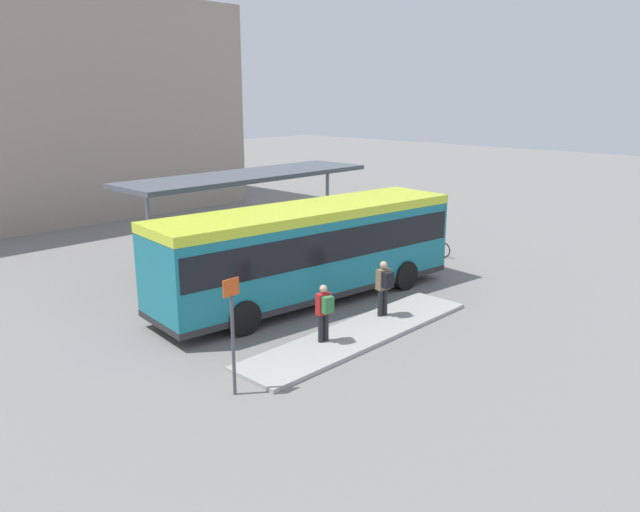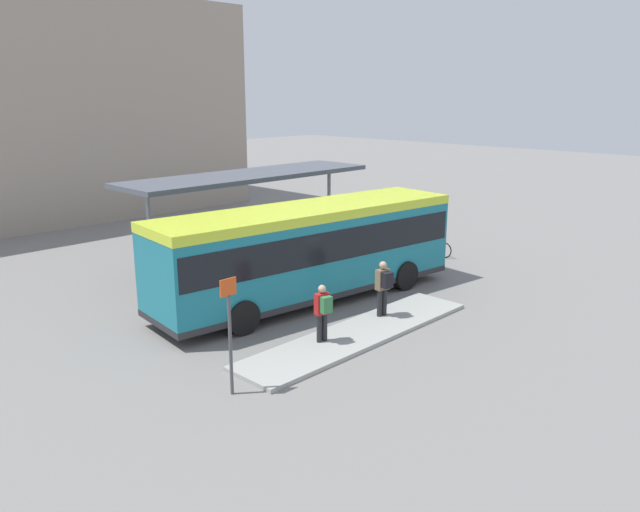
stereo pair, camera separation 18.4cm
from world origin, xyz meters
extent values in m
plane|color=slate|center=(0.00, 0.00, 0.00)|extent=(120.00, 120.00, 0.00)
cube|color=#9E9E99|center=(-1.23, -3.29, 0.06)|extent=(8.34, 1.80, 0.12)
cube|color=#197284|center=(0.00, 0.00, 1.77)|extent=(11.10, 3.82, 2.84)
cube|color=#C6DB33|center=(0.00, 0.00, 3.04)|extent=(11.13, 3.85, 0.30)
cube|color=black|center=(0.00, 0.00, 2.11)|extent=(10.89, 3.83, 0.99)
cube|color=black|center=(5.38, -0.63, 2.11)|extent=(0.36, 2.36, 1.09)
cube|color=#28282B|center=(0.00, 0.00, 0.45)|extent=(11.12, 3.83, 0.20)
cylinder|color=black|center=(3.49, 0.84, 0.52)|extent=(1.06, 0.40, 1.04)
cylinder|color=black|center=(3.21, -1.62, 0.52)|extent=(1.06, 0.40, 1.04)
cylinder|color=black|center=(-3.21, 1.62, 0.52)|extent=(1.06, 0.40, 1.04)
cylinder|color=black|center=(-3.49, -0.84, 0.52)|extent=(1.06, 0.40, 1.04)
cylinder|color=#232328|center=(0.19, -2.89, 0.54)|extent=(0.16, 0.16, 0.84)
cylinder|color=#232328|center=(0.38, -2.92, 0.54)|extent=(0.16, 0.16, 0.84)
cube|color=#7A664C|center=(0.29, -2.91, 1.28)|extent=(0.45, 0.30, 0.63)
cube|color=black|center=(0.25, -3.12, 1.31)|extent=(0.35, 0.26, 0.48)
sphere|color=tan|center=(0.29, -2.91, 1.73)|extent=(0.23, 0.23, 0.23)
cylinder|color=#232328|center=(-2.56, -3.00, 0.52)|extent=(0.15, 0.15, 0.79)
cylinder|color=#232328|center=(-2.38, -3.03, 0.52)|extent=(0.15, 0.15, 0.79)
cube|color=#B21E1E|center=(-2.47, -3.01, 1.21)|extent=(0.43, 0.29, 0.60)
cube|color=#337542|center=(-2.51, -3.21, 1.24)|extent=(0.33, 0.25, 0.45)
sphere|color=tan|center=(-2.47, -3.01, 1.64)|extent=(0.21, 0.21, 0.21)
torus|color=black|center=(7.93, -0.16, 0.33)|extent=(0.07, 0.67, 0.67)
torus|color=black|center=(7.90, 0.75, 0.33)|extent=(0.07, 0.67, 0.67)
cylinder|color=black|center=(7.91, 0.30, 0.55)|extent=(0.06, 0.71, 0.04)
cylinder|color=black|center=(7.91, 0.46, 0.50)|extent=(0.04, 0.04, 0.33)
cube|color=black|center=(7.91, 0.46, 0.66)|extent=(0.08, 0.18, 0.04)
cylinder|color=black|center=(7.93, -0.07, 0.63)|extent=(0.48, 0.05, 0.03)
torus|color=black|center=(7.92, 0.74, 0.33)|extent=(0.10, 0.68, 0.68)
torus|color=black|center=(7.84, 1.65, 0.33)|extent=(0.10, 0.68, 0.68)
cylinder|color=#287F3D|center=(7.88, 1.19, 0.55)|extent=(0.10, 0.71, 0.04)
cylinder|color=#287F3D|center=(7.86, 1.36, 0.50)|extent=(0.04, 0.04, 0.33)
cube|color=black|center=(7.86, 1.36, 0.66)|extent=(0.09, 0.19, 0.04)
cylinder|color=#287F3D|center=(7.91, 0.83, 0.63)|extent=(0.48, 0.07, 0.03)
torus|color=black|center=(7.63, 2.58, 0.36)|extent=(0.05, 0.72, 0.72)
torus|color=black|center=(7.63, 1.60, 0.36)|extent=(0.05, 0.72, 0.72)
cylinder|color=gold|center=(7.63, 2.09, 0.59)|extent=(0.04, 0.76, 0.04)
cylinder|color=gold|center=(7.63, 1.91, 0.53)|extent=(0.04, 0.04, 0.35)
cube|color=black|center=(7.63, 1.91, 0.71)|extent=(0.07, 0.18, 0.04)
cylinder|color=gold|center=(7.63, 2.48, 0.68)|extent=(0.48, 0.03, 0.03)
cube|color=#4C515B|center=(1.91, 5.27, 3.55)|extent=(10.92, 2.93, 0.18)
cylinder|color=gray|center=(-2.73, 5.27, 1.73)|extent=(0.16, 0.16, 3.46)
cylinder|color=gray|center=(6.55, 5.27, 1.73)|extent=(0.16, 0.16, 3.46)
cylinder|color=slate|center=(2.53, 2.53, 0.32)|extent=(0.79, 0.79, 0.63)
sphere|color=#286B2D|center=(2.53, 2.53, 0.97)|extent=(0.91, 0.91, 0.91)
cylinder|color=#4C4C51|center=(-6.00, -3.53, 1.20)|extent=(0.08, 0.08, 2.40)
cube|color=#D84C19|center=(-6.00, -3.53, 2.60)|extent=(0.44, 0.03, 0.40)
cube|color=gray|center=(0.71, 23.53, 5.92)|extent=(21.10, 13.28, 11.85)
camera|label=1|loc=(-14.14, -14.05, 6.78)|focal=35.00mm
camera|label=2|loc=(-14.02, -14.18, 6.78)|focal=35.00mm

